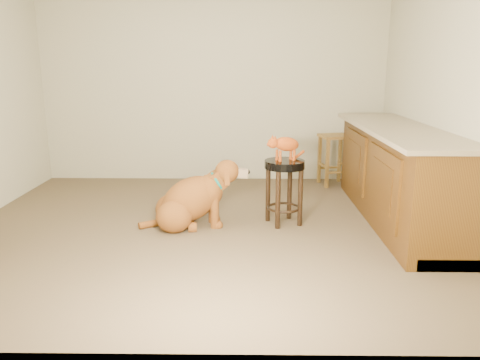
{
  "coord_description": "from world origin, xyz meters",
  "views": [
    {
      "loc": [
        0.44,
        -4.23,
        1.54
      ],
      "look_at": [
        0.38,
        0.11,
        0.45
      ],
      "focal_mm": 35.0,
      "sensor_mm": 36.0,
      "label": 1
    }
  ],
  "objects_px": {
    "wood_stool": "(334,159)",
    "tabby_kitten": "(284,145)",
    "golden_retriever": "(191,201)",
    "padded_stool": "(284,179)"
  },
  "relations": [
    {
      "from": "golden_retriever",
      "to": "wood_stool",
      "type": "bearing_deg",
      "value": 33.44
    },
    {
      "from": "golden_retriever",
      "to": "tabby_kitten",
      "type": "relative_size",
      "value": 2.75
    },
    {
      "from": "padded_stool",
      "to": "tabby_kitten",
      "type": "relative_size",
      "value": 1.62
    },
    {
      "from": "golden_retriever",
      "to": "tabby_kitten",
      "type": "distance_m",
      "value": 1.03
    },
    {
      "from": "wood_stool",
      "to": "tabby_kitten",
      "type": "xyz_separation_m",
      "value": [
        -0.77,
        -1.54,
        0.45
      ]
    },
    {
      "from": "wood_stool",
      "to": "tabby_kitten",
      "type": "height_order",
      "value": "tabby_kitten"
    },
    {
      "from": "padded_stool",
      "to": "golden_retriever",
      "type": "distance_m",
      "value": 0.92
    },
    {
      "from": "padded_stool",
      "to": "tabby_kitten",
      "type": "height_order",
      "value": "tabby_kitten"
    },
    {
      "from": "padded_stool",
      "to": "golden_retriever",
      "type": "height_order",
      "value": "golden_retriever"
    },
    {
      "from": "wood_stool",
      "to": "tabby_kitten",
      "type": "relative_size",
      "value": 1.67
    }
  ]
}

